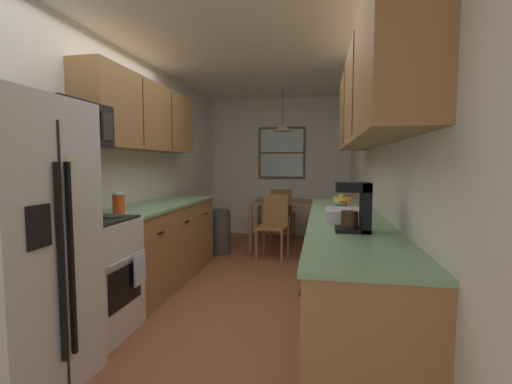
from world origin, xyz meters
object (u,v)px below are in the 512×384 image
Objects in this scene: mug_by_coffeemaker at (343,206)px; table_serving_bowl at (277,199)px; microwave_over_range at (68,124)px; dining_chair_near at (274,223)px; dining_table at (282,208)px; fruit_bowl at (343,199)px; coffee_maker at (358,206)px; dish_rack at (344,216)px; refrigerator at (10,249)px; mug_spare at (340,209)px; storage_canister at (119,203)px; stove_range at (88,277)px; trash_bin at (220,232)px; dining_chair_far at (282,211)px.

table_serving_bowl is (-0.91, 2.15, -0.16)m from mug_by_coffeemaker.
microwave_over_range reaches higher than dining_chair_near.
fruit_bowl is at bearing -57.99° from dining_table.
microwave_over_range is 2.76× the size of fruit_bowl.
coffee_maker is 0.95× the size of dish_rack.
mug_spare is (1.90, 1.42, 0.09)m from refrigerator.
mug_by_coffeemaker is at bearing 26.52° from microwave_over_range.
microwave_over_range is 0.66× the size of dining_table.
dining_table is (1.14, 3.86, -0.22)m from refrigerator.
microwave_over_range is 3.52m from table_serving_bowl.
refrigerator is at bearing -160.99° from coffee_maker.
refrigerator is at bearing -87.97° from storage_canister.
fruit_bowl is 1.71m from table_serving_bowl.
mug_spare reaches higher than dining_table.
stove_range is 3.40× the size of coffee_maker.
storage_canister is at bearing -97.88° from trash_bin.
trash_bin is 2.95× the size of fruit_bowl.
mug_spare is at bearing -94.89° from fruit_bowl.
dining_chair_near reaches higher than dining_table.
trash_bin is (0.29, 2.63, -0.14)m from stove_range.
storage_canister is 2.08m from mug_by_coffeemaker.
mug_spare is 0.60× the size of table_serving_bowl.
mug_by_coffeemaker is at bearing -68.94° from dining_table.
coffee_maker is at bearing -73.84° from table_serving_bowl.
microwave_over_range is at bearing 179.97° from stove_range.
fruit_bowl is (1.74, -0.84, 0.61)m from trash_bin.
microwave_over_range is (-0.11, 0.00, 1.17)m from stove_range.
microwave_over_range is at bearing 102.04° from refrigerator.
fruit_bowl reaches higher than mug_by_coffeemaker.
mug_by_coffeemaker is at bearing -43.09° from trash_bin.
microwave_over_range is at bearing -115.83° from dining_chair_near.
mug_by_coffeemaker is at bearing -72.14° from dining_chair_far.
dining_chair_near is 0.85m from trash_bin.
storage_canister is (-0.01, 0.46, 0.52)m from stove_range.
dish_rack is (-0.04, -0.69, 0.01)m from mug_by_coffeemaker.
microwave_over_range is at bearing 179.50° from coffee_maker.
mug_by_coffeemaker reaches higher than dining_table.
mug_spare is at bearing -65.78° from dining_chair_near.
dining_table is 2.58m from mug_spare.
refrigerator is 1.56× the size of stove_range.
mug_by_coffeemaker reaches higher than dining_chair_far.
mug_spare is at bearing -72.55° from dining_table.
coffee_maker is at bearing -88.73° from mug_by_coffeemaker.
mug_spare is (1.95, 0.26, -0.04)m from storage_canister.
stove_range is at bearing -152.19° from mug_by_coffeemaker.
microwave_over_range is 0.68× the size of dining_chair_far.
storage_canister is at bearing 90.69° from stove_range.
dining_chair_near is at bearing 64.17° from microwave_over_range.
stove_range reaches higher than dining_chair_near.
mug_by_coffeemaker is at bearing 91.27° from coffee_maker.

